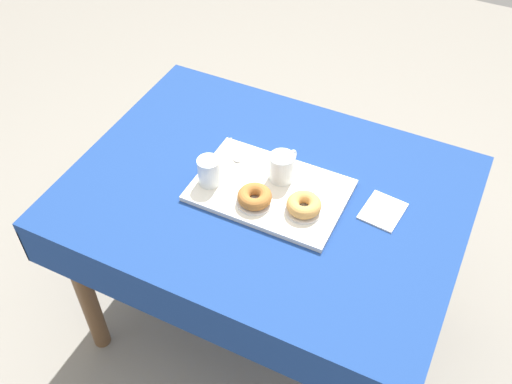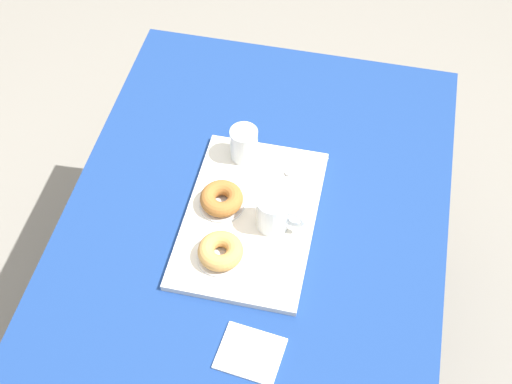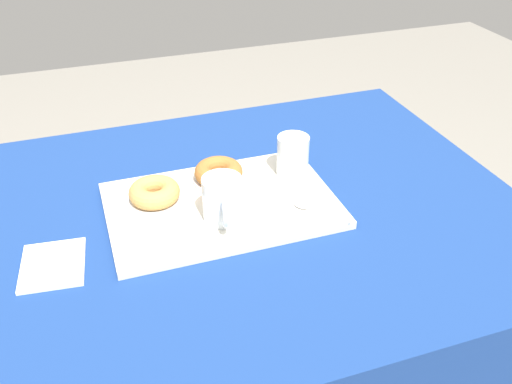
{
  "view_description": "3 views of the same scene",
  "coord_description": "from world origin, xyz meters",
  "px_view_note": "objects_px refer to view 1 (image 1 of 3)",
  "views": [
    {
      "loc": [
        0.54,
        -1.18,
        2.06
      ],
      "look_at": [
        -0.01,
        -0.05,
        0.77
      ],
      "focal_mm": 41.54,
      "sensor_mm": 36.0,
      "label": 1
    },
    {
      "loc": [
        0.97,
        0.21,
        2.12
      ],
      "look_at": [
        -0.04,
        -0.01,
        0.78
      ],
      "focal_mm": 48.95,
      "sensor_mm": 36.0,
      "label": 2
    },
    {
      "loc": [
        0.26,
        0.93,
        1.42
      ],
      "look_at": [
        -0.05,
        0.01,
        0.78
      ],
      "focal_mm": 39.63,
      "sensor_mm": 36.0,
      "label": 3
    }
  ],
  "objects_px": {
    "dining_table": "(266,211)",
    "sugar_donut_right": "(256,197)",
    "donut_plate_right": "(256,202)",
    "water_glass_near": "(209,172)",
    "tea_mug_left": "(282,168)",
    "paper_napkin": "(383,211)",
    "sugar_donut_left": "(304,205)",
    "teaspoon_near": "(236,156)",
    "donut_plate_left": "(304,210)",
    "serving_tray": "(270,190)"
  },
  "relations": [
    {
      "from": "tea_mug_left",
      "to": "water_glass_near",
      "type": "distance_m",
      "value": 0.23
    },
    {
      "from": "tea_mug_left",
      "to": "paper_napkin",
      "type": "height_order",
      "value": "tea_mug_left"
    },
    {
      "from": "donut_plate_left",
      "to": "tea_mug_left",
      "type": "bearing_deg",
      "value": 139.56
    },
    {
      "from": "dining_table",
      "to": "donut_plate_left",
      "type": "xyz_separation_m",
      "value": [
        0.15,
        -0.05,
        0.12
      ]
    },
    {
      "from": "dining_table",
      "to": "tea_mug_left",
      "type": "height_order",
      "value": "tea_mug_left"
    },
    {
      "from": "serving_tray",
      "to": "paper_napkin",
      "type": "distance_m",
      "value": 0.35
    },
    {
      "from": "donut_plate_right",
      "to": "teaspoon_near",
      "type": "xyz_separation_m",
      "value": [
        -0.15,
        0.16,
        0.0
      ]
    },
    {
      "from": "water_glass_near",
      "to": "sugar_donut_right",
      "type": "bearing_deg",
      "value": -6.06
    },
    {
      "from": "dining_table",
      "to": "donut_plate_right",
      "type": "bearing_deg",
      "value": -87.59
    },
    {
      "from": "sugar_donut_left",
      "to": "donut_plate_right",
      "type": "bearing_deg",
      "value": -166.58
    },
    {
      "from": "dining_table",
      "to": "tea_mug_left",
      "type": "distance_m",
      "value": 0.17
    },
    {
      "from": "serving_tray",
      "to": "tea_mug_left",
      "type": "relative_size",
      "value": 3.94
    },
    {
      "from": "dining_table",
      "to": "donut_plate_left",
      "type": "height_order",
      "value": "donut_plate_left"
    },
    {
      "from": "serving_tray",
      "to": "donut_plate_right",
      "type": "height_order",
      "value": "donut_plate_right"
    },
    {
      "from": "sugar_donut_left",
      "to": "donut_plate_right",
      "type": "xyz_separation_m",
      "value": [
        -0.14,
        -0.03,
        -0.02
      ]
    },
    {
      "from": "serving_tray",
      "to": "teaspoon_near",
      "type": "distance_m",
      "value": 0.18
    },
    {
      "from": "dining_table",
      "to": "sugar_donut_left",
      "type": "relative_size",
      "value": 11.71
    },
    {
      "from": "donut_plate_left",
      "to": "sugar_donut_right",
      "type": "height_order",
      "value": "sugar_donut_right"
    },
    {
      "from": "dining_table",
      "to": "sugar_donut_right",
      "type": "height_order",
      "value": "sugar_donut_right"
    },
    {
      "from": "dining_table",
      "to": "paper_napkin",
      "type": "height_order",
      "value": "paper_napkin"
    },
    {
      "from": "donut_plate_right",
      "to": "serving_tray",
      "type": "bearing_deg",
      "value": 80.29
    },
    {
      "from": "serving_tray",
      "to": "donut_plate_left",
      "type": "bearing_deg",
      "value": -17.42
    },
    {
      "from": "donut_plate_left",
      "to": "serving_tray",
      "type": "bearing_deg",
      "value": 162.58
    },
    {
      "from": "dining_table",
      "to": "donut_plate_right",
      "type": "xyz_separation_m",
      "value": [
        0.0,
        -0.08,
        0.12
      ]
    },
    {
      "from": "water_glass_near",
      "to": "paper_napkin",
      "type": "relative_size",
      "value": 0.68
    },
    {
      "from": "serving_tray",
      "to": "paper_napkin",
      "type": "height_order",
      "value": "serving_tray"
    },
    {
      "from": "donut_plate_left",
      "to": "sugar_donut_left",
      "type": "relative_size",
      "value": 1.06
    },
    {
      "from": "sugar_donut_left",
      "to": "sugar_donut_right",
      "type": "xyz_separation_m",
      "value": [
        -0.14,
        -0.03,
        -0.0
      ]
    },
    {
      "from": "water_glass_near",
      "to": "tea_mug_left",
      "type": "bearing_deg",
      "value": 30.8
    },
    {
      "from": "serving_tray",
      "to": "tea_mug_left",
      "type": "bearing_deg",
      "value": 77.92
    },
    {
      "from": "serving_tray",
      "to": "sugar_donut_right",
      "type": "height_order",
      "value": "sugar_donut_right"
    },
    {
      "from": "tea_mug_left",
      "to": "sugar_donut_right",
      "type": "bearing_deg",
      "value": -100.76
    },
    {
      "from": "teaspoon_near",
      "to": "paper_napkin",
      "type": "relative_size",
      "value": 0.8
    },
    {
      "from": "teaspoon_near",
      "to": "paper_napkin",
      "type": "distance_m",
      "value": 0.5
    },
    {
      "from": "tea_mug_left",
      "to": "paper_napkin",
      "type": "bearing_deg",
      "value": 2.95
    },
    {
      "from": "sugar_donut_right",
      "to": "teaspoon_near",
      "type": "bearing_deg",
      "value": 133.3
    },
    {
      "from": "dining_table",
      "to": "donut_plate_right",
      "type": "height_order",
      "value": "donut_plate_right"
    },
    {
      "from": "dining_table",
      "to": "sugar_donut_right",
      "type": "bearing_deg",
      "value": -87.59
    },
    {
      "from": "dining_table",
      "to": "serving_tray",
      "type": "distance_m",
      "value": 0.11
    },
    {
      "from": "dining_table",
      "to": "tea_mug_left",
      "type": "relative_size",
      "value": 10.34
    },
    {
      "from": "water_glass_near",
      "to": "donut_plate_right",
      "type": "bearing_deg",
      "value": -6.06
    },
    {
      "from": "dining_table",
      "to": "water_glass_near",
      "type": "relative_size",
      "value": 13.43
    },
    {
      "from": "dining_table",
      "to": "water_glass_near",
      "type": "bearing_deg",
      "value": -158.44
    },
    {
      "from": "sugar_donut_right",
      "to": "water_glass_near",
      "type": "bearing_deg",
      "value": 173.94
    },
    {
      "from": "teaspoon_near",
      "to": "donut_plate_right",
      "type": "bearing_deg",
      "value": 4.27
    },
    {
      "from": "water_glass_near",
      "to": "donut_plate_left",
      "type": "bearing_deg",
      "value": 2.95
    },
    {
      "from": "sugar_donut_left",
      "to": "teaspoon_near",
      "type": "distance_m",
      "value": 0.31
    },
    {
      "from": "teaspoon_near",
      "to": "sugar_donut_right",
      "type": "bearing_deg",
      "value": 4.27
    },
    {
      "from": "tea_mug_left",
      "to": "donut_plate_right",
      "type": "height_order",
      "value": "tea_mug_left"
    },
    {
      "from": "sugar_donut_right",
      "to": "paper_napkin",
      "type": "distance_m",
      "value": 0.39
    }
  ]
}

